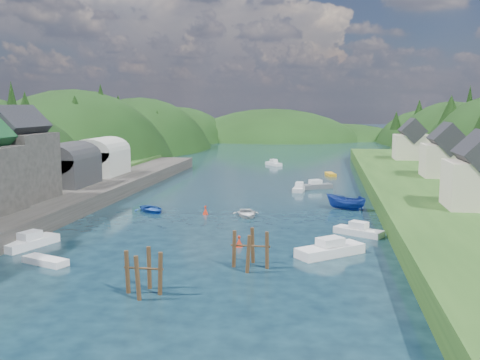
% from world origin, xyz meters
% --- Properties ---
extents(ground, '(600.00, 600.00, 0.00)m').
position_xyz_m(ground, '(0.00, 50.00, 0.00)').
color(ground, black).
rests_on(ground, ground).
extents(hillside_left, '(44.00, 245.56, 52.00)m').
position_xyz_m(hillside_left, '(-45.00, 75.00, -8.03)').
color(hillside_left, black).
rests_on(hillside_left, ground).
extents(far_hills, '(103.00, 68.00, 44.00)m').
position_xyz_m(far_hills, '(1.22, 174.01, -10.80)').
color(far_hills, black).
rests_on(far_hills, ground).
extents(hill_trees, '(89.02, 146.92, 12.82)m').
position_xyz_m(hill_trees, '(1.24, 65.42, 11.17)').
color(hill_trees, black).
rests_on(hill_trees, ground).
extents(quay_left, '(12.00, 110.00, 2.00)m').
position_xyz_m(quay_left, '(-24.00, 20.00, 1.00)').
color(quay_left, '#2D2B28').
rests_on(quay_left, ground).
extents(boat_sheds, '(7.00, 21.00, 7.50)m').
position_xyz_m(boat_sheds, '(-26.00, 39.00, 5.27)').
color(boat_sheds, '#2D2D30').
rests_on(boat_sheds, quay_left).
extents(terrace_right, '(16.00, 120.00, 2.40)m').
position_xyz_m(terrace_right, '(25.00, 40.00, 1.20)').
color(terrace_right, '#234719').
rests_on(terrace_right, ground).
extents(right_bank_cottages, '(9.00, 59.24, 8.41)m').
position_xyz_m(right_bank_cottages, '(28.00, 48.33, 5.84)').
color(right_bank_cottages, beige).
rests_on(right_bank_cottages, terrace_right).
extents(piling_cluster_near, '(2.90, 2.74, 3.77)m').
position_xyz_m(piling_cluster_near, '(-2.03, -2.83, 1.32)').
color(piling_cluster_near, '#382314').
rests_on(piling_cluster_near, ground).
extents(piling_cluster_far, '(3.30, 3.07, 3.70)m').
position_xyz_m(piling_cluster_far, '(4.60, 4.57, 1.28)').
color(piling_cluster_far, '#382314').
rests_on(piling_cluster_far, ground).
extents(channel_buoy_near, '(0.70, 0.70, 1.10)m').
position_xyz_m(channel_buoy_near, '(2.63, 10.91, 0.48)').
color(channel_buoy_near, '#AC210D').
rests_on(channel_buoy_near, ground).
extents(channel_buoy_far, '(0.70, 0.70, 1.10)m').
position_xyz_m(channel_buoy_far, '(-3.89, 25.27, 0.48)').
color(channel_buoy_far, '#AC210D').
rests_on(channel_buoy_far, ground).
extents(moored_boats, '(35.54, 101.20, 2.33)m').
position_xyz_m(moored_boats, '(-0.19, 19.32, 0.62)').
color(moored_boats, white).
rests_on(moored_boats, ground).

